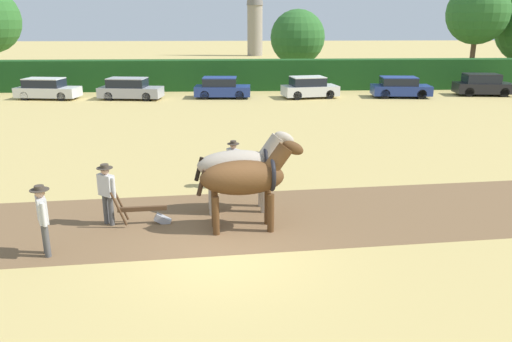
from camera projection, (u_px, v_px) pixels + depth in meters
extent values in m
plane|color=tan|center=(225.00, 252.00, 12.04)|extent=(240.00, 240.00, 0.00)
cube|color=brown|center=(41.00, 229.00, 13.30)|extent=(35.90, 7.45, 0.01)
cube|color=#194719|center=(229.00, 75.00, 39.04)|extent=(79.19, 1.69, 2.33)
cylinder|color=#4C3823|center=(297.00, 67.00, 44.67)|extent=(0.44, 0.44, 2.50)
sphere|color=#2D6628|center=(298.00, 37.00, 43.91)|extent=(4.80, 4.80, 4.80)
cylinder|color=brown|center=(472.00, 56.00, 44.71)|extent=(0.44, 0.44, 4.38)
sphere|color=#2D6628|center=(478.00, 13.00, 43.63)|extent=(5.39, 5.39, 5.39)
cylinder|color=gray|center=(255.00, 31.00, 74.71)|extent=(2.26, 2.26, 7.28)
ellipsoid|color=#513319|center=(242.00, 178.00, 12.92)|extent=(2.28, 1.14, 0.91)
cylinder|color=#513319|center=(268.00, 206.00, 13.53)|extent=(0.18, 0.18, 1.04)
cylinder|color=#513319|center=(271.00, 213.00, 13.03)|extent=(0.18, 0.18, 1.04)
cylinder|color=#513319|center=(215.00, 209.00, 13.34)|extent=(0.18, 0.18, 1.04)
cylinder|color=#513319|center=(216.00, 216.00, 12.85)|extent=(0.18, 0.18, 1.04)
cylinder|color=#513319|center=(278.00, 159.00, 12.90)|extent=(0.82, 0.49, 0.86)
ellipsoid|color=#513319|center=(293.00, 148.00, 12.87)|extent=(0.70, 0.32, 0.54)
cube|color=black|center=(285.00, 151.00, 12.86)|extent=(0.40, 0.11, 0.53)
cylinder|color=black|center=(202.00, 183.00, 12.81)|extent=(0.31, 0.15, 0.71)
torus|color=black|center=(272.00, 174.00, 13.00)|extent=(0.19, 0.93, 0.92)
ellipsoid|color=#B2A38E|center=(237.00, 165.00, 14.23)|extent=(2.34, 1.08, 0.84)
cylinder|color=#B2A38E|center=(261.00, 190.00, 14.81)|extent=(0.18, 0.18, 1.02)
cylinder|color=#B2A38E|center=(264.00, 196.00, 14.35)|extent=(0.18, 0.18, 1.02)
cylinder|color=#B2A38E|center=(211.00, 192.00, 14.62)|extent=(0.18, 0.18, 1.02)
cylinder|color=#B2A38E|center=(212.00, 198.00, 14.16)|extent=(0.18, 0.18, 1.02)
cylinder|color=#B2A38E|center=(271.00, 148.00, 14.21)|extent=(0.79, 0.46, 0.85)
ellipsoid|color=#B2A38E|center=(284.00, 138.00, 14.18)|extent=(0.70, 0.32, 0.54)
cube|color=black|center=(277.00, 141.00, 14.18)|extent=(0.40, 0.11, 0.53)
cylinder|color=black|center=(199.00, 169.00, 14.11)|extent=(0.31, 0.15, 0.71)
torus|color=black|center=(265.00, 161.00, 14.31)|extent=(0.18, 0.87, 0.86)
cube|color=#4C331E|center=(142.00, 209.00, 13.52)|extent=(1.32, 0.21, 0.12)
cube|color=#939399|center=(163.00, 220.00, 13.68)|extent=(0.50, 0.24, 0.39)
cylinder|color=#4C331E|center=(121.00, 204.00, 13.60)|extent=(0.40, 0.09, 0.96)
cylinder|color=#4C331E|center=(119.00, 209.00, 13.22)|extent=(0.40, 0.09, 0.96)
cylinder|color=#4C4C4C|center=(106.00, 209.00, 13.58)|extent=(0.14, 0.14, 0.83)
cylinder|color=#4C4C4C|center=(111.00, 211.00, 13.47)|extent=(0.14, 0.14, 0.83)
cube|color=silver|center=(106.00, 185.00, 13.32)|extent=(0.51, 0.45, 0.59)
sphere|color=tan|center=(105.00, 170.00, 13.20)|extent=(0.23, 0.23, 0.23)
cylinder|color=silver|center=(99.00, 184.00, 13.48)|extent=(0.09, 0.09, 0.55)
cylinder|color=silver|center=(114.00, 188.00, 13.17)|extent=(0.09, 0.09, 0.55)
cylinder|color=#42382D|center=(105.00, 168.00, 13.18)|extent=(0.43, 0.43, 0.02)
cylinder|color=#42382D|center=(104.00, 166.00, 13.16)|extent=(0.21, 0.21, 0.10)
cylinder|color=#4C4C4C|center=(232.00, 176.00, 16.59)|extent=(0.14, 0.14, 0.77)
cylinder|color=#4C4C4C|center=(236.00, 177.00, 16.46)|extent=(0.14, 0.14, 0.77)
cube|color=#B7B7BC|center=(233.00, 157.00, 16.33)|extent=(0.45, 0.47, 0.55)
sphere|color=tan|center=(233.00, 146.00, 16.22)|extent=(0.21, 0.21, 0.21)
cylinder|color=#B7B7BC|center=(228.00, 156.00, 16.52)|extent=(0.09, 0.09, 0.52)
cylinder|color=#B7B7BC|center=(239.00, 159.00, 16.16)|extent=(0.09, 0.09, 0.52)
cylinder|color=#42382D|center=(233.00, 144.00, 16.20)|extent=(0.40, 0.40, 0.02)
cylinder|color=#42382D|center=(233.00, 142.00, 16.19)|extent=(0.20, 0.20, 0.10)
cylinder|color=#4C4C4C|center=(45.00, 237.00, 11.84)|extent=(0.14, 0.14, 0.85)
cylinder|color=#4C4C4C|center=(46.00, 240.00, 11.65)|extent=(0.14, 0.14, 0.85)
cube|color=silver|center=(42.00, 210.00, 11.54)|extent=(0.40, 0.53, 0.60)
sphere|color=tan|center=(40.00, 193.00, 11.41)|extent=(0.23, 0.23, 0.23)
cylinder|color=silver|center=(40.00, 207.00, 11.79)|extent=(0.09, 0.09, 0.57)
cylinder|color=silver|center=(44.00, 215.00, 11.30)|extent=(0.09, 0.09, 0.57)
cylinder|color=#42382D|center=(39.00, 190.00, 11.39)|extent=(0.44, 0.44, 0.02)
cylinder|color=#42382D|center=(39.00, 188.00, 11.38)|extent=(0.22, 0.22, 0.10)
cube|color=silver|center=(48.00, 92.00, 34.77)|extent=(4.45, 2.29, 0.66)
cube|color=black|center=(44.00, 83.00, 34.62)|extent=(2.74, 1.88, 0.55)
cube|color=silver|center=(44.00, 79.00, 34.53)|extent=(2.74, 1.88, 0.06)
cylinder|color=black|center=(71.00, 93.00, 35.42)|extent=(0.63, 0.30, 0.61)
cylinder|color=black|center=(62.00, 96.00, 34.01)|extent=(0.63, 0.30, 0.61)
cylinder|color=black|center=(36.00, 93.00, 35.66)|extent=(0.63, 0.30, 0.61)
cylinder|color=black|center=(25.00, 96.00, 34.24)|extent=(0.63, 0.30, 0.61)
cube|color=#A8A8B2|center=(131.00, 92.00, 34.66)|extent=(4.48, 2.29, 0.68)
cube|color=black|center=(127.00, 83.00, 34.49)|extent=(2.76, 1.89, 0.57)
cube|color=#A8A8B2|center=(127.00, 78.00, 34.40)|extent=(2.76, 1.89, 0.06)
cylinder|color=black|center=(153.00, 94.00, 35.33)|extent=(0.62, 0.30, 0.60)
cylinder|color=black|center=(147.00, 97.00, 33.89)|extent=(0.62, 0.30, 0.60)
cylinder|color=black|center=(116.00, 93.00, 35.55)|extent=(0.62, 0.30, 0.60)
cylinder|color=black|center=(109.00, 96.00, 34.11)|extent=(0.62, 0.30, 0.60)
cube|color=navy|center=(223.00, 91.00, 35.28)|extent=(3.97, 2.01, 0.67)
cube|color=black|center=(220.00, 82.00, 35.10)|extent=(2.41, 1.76, 0.55)
cube|color=navy|center=(220.00, 78.00, 35.01)|extent=(2.41, 1.76, 0.06)
cylinder|color=black|center=(240.00, 92.00, 36.11)|extent=(0.63, 0.25, 0.62)
cylinder|color=black|center=(239.00, 95.00, 34.57)|extent=(0.63, 0.25, 0.62)
cylinder|color=black|center=(207.00, 92.00, 36.11)|extent=(0.63, 0.25, 0.62)
cylinder|color=black|center=(205.00, 95.00, 34.56)|extent=(0.63, 0.25, 0.62)
cube|color=silver|center=(310.00, 90.00, 35.32)|extent=(4.09, 2.45, 0.69)
cube|color=black|center=(308.00, 82.00, 35.10)|extent=(2.55, 2.00, 0.57)
cube|color=silver|center=(308.00, 77.00, 35.00)|extent=(2.55, 2.00, 0.06)
cylinder|color=black|center=(322.00, 91.00, 36.37)|extent=(0.65, 0.32, 0.62)
cylinder|color=black|center=(330.00, 94.00, 34.89)|extent=(0.65, 0.32, 0.62)
cylinder|color=black|center=(291.00, 92.00, 35.88)|extent=(0.65, 0.32, 0.62)
cylinder|color=black|center=(297.00, 95.00, 34.39)|extent=(0.65, 0.32, 0.62)
cube|color=navy|center=(401.00, 90.00, 35.52)|extent=(4.21, 2.19, 0.67)
cube|color=black|center=(399.00, 81.00, 35.35)|extent=(2.58, 1.86, 0.54)
cube|color=navy|center=(399.00, 77.00, 35.27)|extent=(2.58, 1.86, 0.06)
cylinder|color=black|center=(416.00, 91.00, 36.29)|extent=(0.70, 0.28, 0.68)
cylinder|color=black|center=(422.00, 94.00, 34.75)|extent=(0.70, 0.28, 0.68)
cylinder|color=black|center=(381.00, 91.00, 36.40)|extent=(0.70, 0.28, 0.68)
cylinder|color=black|center=(385.00, 94.00, 34.86)|extent=(0.70, 0.28, 0.68)
cube|color=black|center=(483.00, 88.00, 36.43)|extent=(4.15, 2.19, 0.72)
cube|color=black|center=(481.00, 79.00, 36.25)|extent=(2.55, 1.85, 0.60)
cube|color=black|center=(482.00, 74.00, 36.15)|extent=(2.55, 1.85, 0.06)
cylinder|color=black|center=(496.00, 89.00, 37.16)|extent=(0.69, 0.29, 0.67)
cylinder|color=black|center=(504.00, 92.00, 35.68)|extent=(0.69, 0.29, 0.67)
cylinder|color=black|center=(462.00, 89.00, 37.30)|extent=(0.69, 0.29, 0.67)
cylinder|color=black|center=(469.00, 92.00, 35.82)|extent=(0.69, 0.29, 0.67)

